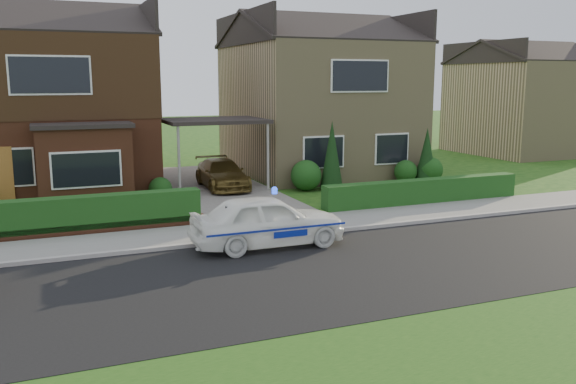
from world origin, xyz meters
TOP-DOWN VIEW (x-y plane):
  - ground at (0.00, 0.00)m, footprint 120.00×120.00m
  - road at (0.00, 0.00)m, footprint 60.00×6.00m
  - kerb at (0.00, 3.05)m, footprint 60.00×0.16m
  - sidewalk at (0.00, 4.10)m, footprint 60.00×2.00m
  - grass_verge at (0.00, -5.00)m, footprint 60.00×4.00m
  - driveway at (0.00, 11.00)m, footprint 3.80×12.00m
  - house_left at (-5.78, 13.90)m, footprint 7.50×9.53m
  - house_right at (5.80, 13.99)m, footprint 7.50×8.06m
  - carport_link at (0.00, 10.95)m, footprint 3.80×3.00m
  - dwarf_wall at (-5.80, 5.30)m, footprint 7.70×0.25m
  - hedge_left at (-5.80, 5.45)m, footprint 7.50×0.55m
  - hedge_right at (5.80, 5.35)m, footprint 7.50×0.55m
  - shrub_left_mid at (-4.00, 9.30)m, footprint 1.32×1.32m
  - shrub_left_near at (-2.40, 9.60)m, footprint 0.84×0.84m
  - shrub_right_near at (3.20, 9.40)m, footprint 1.20×1.20m
  - shrub_right_mid at (7.80, 9.50)m, footprint 0.96×0.96m
  - shrub_right_far at (8.80, 9.20)m, footprint 1.08×1.08m
  - conifer_a at (4.20, 9.20)m, footprint 0.90×0.90m
  - conifer_b at (8.60, 9.20)m, footprint 0.90×0.90m
  - neighbour_right at (20.00, 16.00)m, footprint 6.50×7.00m
  - police_car at (-1.00, 2.40)m, footprint 3.65×3.97m
  - driveway_car at (0.18, 10.62)m, footprint 1.65×3.81m
  - potted_plant_c at (-2.50, 6.53)m, footprint 0.50×0.50m

SIDE VIEW (x-z plane):
  - ground at x=0.00m, z-range 0.00..0.00m
  - road at x=0.00m, z-range -0.01..0.01m
  - grass_verge at x=0.00m, z-range -0.01..0.01m
  - hedge_left at x=-5.80m, z-range -0.45..0.45m
  - hedge_right at x=5.80m, z-range -0.40..0.40m
  - sidewalk at x=0.00m, z-range 0.00..0.10m
  - kerb at x=0.00m, z-range 0.00..0.12m
  - driveway at x=0.00m, z-range 0.00..0.12m
  - dwarf_wall at x=-5.80m, z-range 0.00..0.36m
  - potted_plant_c at x=-2.50m, z-range 0.00..0.67m
  - shrub_left_near at x=-2.40m, z-range 0.00..0.84m
  - shrub_right_mid at x=7.80m, z-range 0.00..0.96m
  - shrub_right_far at x=8.80m, z-range 0.00..1.08m
  - shrub_right_near at x=3.20m, z-range 0.00..1.20m
  - shrub_left_mid at x=-4.00m, z-range 0.00..1.32m
  - driveway_car at x=0.18m, z-range 0.12..1.21m
  - police_car at x=-1.00m, z-range -0.08..1.43m
  - conifer_b at x=8.60m, z-range 0.00..2.20m
  - conifer_a at x=4.20m, z-range 0.00..2.60m
  - neighbour_right at x=20.00m, z-range 0.00..5.20m
  - carport_link at x=0.00m, z-range 1.27..4.04m
  - house_right at x=5.80m, z-range 0.04..7.29m
  - house_left at x=-5.78m, z-range 0.19..7.44m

